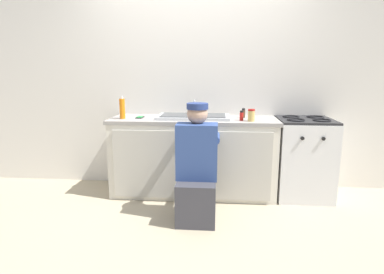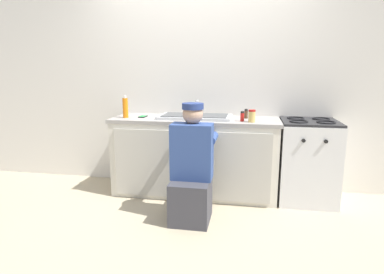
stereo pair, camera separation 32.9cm
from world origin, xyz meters
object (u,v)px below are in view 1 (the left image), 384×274
at_px(plumber_person, 197,173).
at_px(soap_bottle_orange, 122,108).
at_px(condiment_jar, 251,115).
at_px(spice_bottle_red, 242,116).
at_px(stove_range, 303,158).
at_px(spice_bottle_pepper, 243,113).
at_px(sink_double_basin, 193,116).
at_px(cell_phone, 140,117).

height_order(plumber_person, soap_bottle_orange, soap_bottle_orange).
height_order(condiment_jar, spice_bottle_red, condiment_jar).
distance_m(stove_range, spice_bottle_pepper, 0.83).
relative_size(condiment_jar, spice_bottle_red, 1.22).
bearing_deg(stove_range, spice_bottle_pepper, 172.74).
distance_m(soap_bottle_orange, spice_bottle_pepper, 1.35).
height_order(sink_double_basin, spice_bottle_red, sink_double_basin).
height_order(stove_range, soap_bottle_orange, soap_bottle_orange).
height_order(spice_bottle_red, soap_bottle_orange, soap_bottle_orange).
distance_m(spice_bottle_red, soap_bottle_orange, 1.30).
distance_m(condiment_jar, spice_bottle_pepper, 0.27).
bearing_deg(sink_double_basin, condiment_jar, -16.03).
relative_size(plumber_person, condiment_jar, 8.63).
xyz_separation_m(cell_phone, condiment_jar, (1.23, -0.16, 0.06)).
height_order(condiment_jar, soap_bottle_orange, soap_bottle_orange).
height_order(sink_double_basin, plumber_person, plumber_person).
bearing_deg(stove_range, sink_double_basin, 179.90).
bearing_deg(spice_bottle_red, soap_bottle_orange, 179.01).
bearing_deg(spice_bottle_pepper, spice_bottle_red, -99.45).
bearing_deg(spice_bottle_pepper, condiment_jar, -76.55).
bearing_deg(cell_phone, spice_bottle_pepper, 5.11).
height_order(sink_double_basin, stove_range, sink_double_basin).
relative_size(stove_range, spice_bottle_red, 8.52).
height_order(soap_bottle_orange, spice_bottle_pepper, soap_bottle_orange).
xyz_separation_m(cell_phone, spice_bottle_pepper, (1.16, 0.10, 0.04)).
bearing_deg(plumber_person, sink_double_basin, 97.03).
xyz_separation_m(stove_range, spice_bottle_pepper, (-0.67, 0.09, 0.48)).
bearing_deg(soap_bottle_orange, spice_bottle_pepper, 8.16).
bearing_deg(condiment_jar, sink_double_basin, 163.97).
height_order(stove_range, condiment_jar, condiment_jar).
xyz_separation_m(sink_double_basin, soap_bottle_orange, (-0.78, -0.11, 0.09)).
bearing_deg(spice_bottle_red, stove_range, 10.39).
relative_size(stove_range, cell_phone, 6.39).
relative_size(plumber_person, spice_bottle_pepper, 10.52).
xyz_separation_m(plumber_person, cell_phone, (-0.69, 0.66, 0.42)).
bearing_deg(spice_bottle_pepper, sink_double_basin, -171.55).
xyz_separation_m(sink_double_basin, plumber_person, (0.08, -0.68, -0.43)).
bearing_deg(spice_bottle_pepper, cell_phone, -174.89).
xyz_separation_m(sink_double_basin, spice_bottle_pepper, (0.56, 0.08, 0.03)).
bearing_deg(spice_bottle_red, cell_phone, 174.42).
relative_size(sink_double_basin, condiment_jar, 6.25).
relative_size(stove_range, condiment_jar, 6.99).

